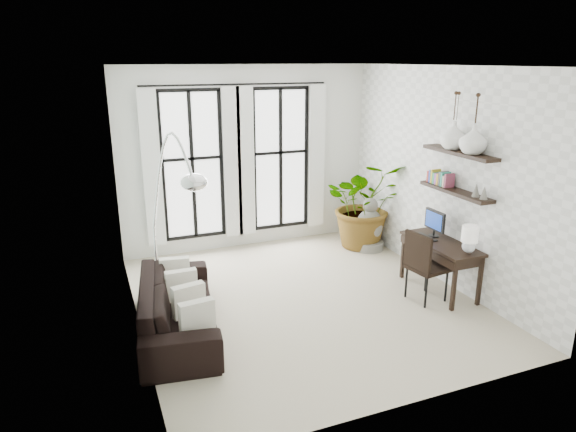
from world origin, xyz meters
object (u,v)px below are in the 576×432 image
plant (365,204)px  desk (443,246)px  desk_chair (423,262)px  sofa (178,306)px  buddha (369,228)px  arc_lamp (171,177)px

plant → desk: bearing=-88.8°
plant → desk_chair: bearing=-99.5°
sofa → buddha: 4.04m
arc_lamp → buddha: 4.04m
desk_chair → plant: bearing=72.0°
desk → desk_chair: bearing=-163.7°
buddha → sofa: bearing=-156.3°
desk → arc_lamp: size_ratio=0.53×
arc_lamp → buddha: arc_lamp is taller
plant → buddha: size_ratio=1.68×
plant → desk_chair: (-0.38, -2.26, -0.22)m
plant → desk: (0.05, -2.13, -0.08)m
plant → desk_chair: plant is taller
desk_chair → buddha: desk_chair is taller
sofa → desk_chair: bearing=-89.2°
arc_lamp → plant: bearing=19.8°
buddha → desk: bearing=-88.6°
desk_chair → arc_lamp: bearing=154.8°
arc_lamp → desk_chair: bearing=-16.6°
desk_chair → arc_lamp: arc_lamp is taller
buddha → desk_chair: bearing=-100.3°
plant → buddha: bearing=-89.9°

